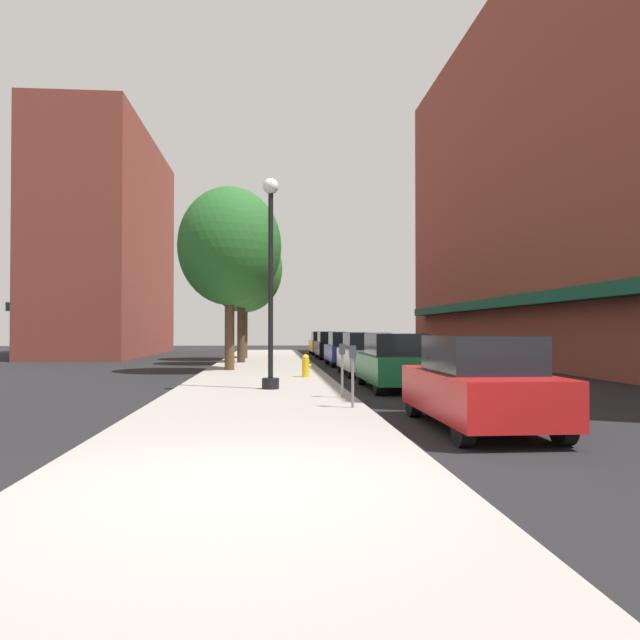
{
  "coord_description": "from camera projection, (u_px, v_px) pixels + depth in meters",
  "views": [
    {
      "loc": [
        0.34,
        -6.57,
        1.76
      ],
      "look_at": [
        2.04,
        14.73,
        2.11
      ],
      "focal_mm": 34.14,
      "sensor_mm": 36.0,
      "label": 1
    }
  ],
  "objects": [
    {
      "name": "car_yellow",
      "position": [
        323.0,
        343.0,
        43.37
      ],
      "size": [
        1.8,
        4.3,
        1.66
      ],
      "rotation": [
        0.0,
        0.0,
        0.01
      ],
      "color": "black",
      "rests_on": "ground"
    },
    {
      "name": "tree_near",
      "position": [
        244.0,
        269.0,
        35.64
      ],
      "size": [
        4.46,
        4.46,
        7.8
      ],
      "color": "#4C3823",
      "rests_on": "sidewalk_slab"
    },
    {
      "name": "lamppost",
      "position": [
        271.0,
        279.0,
        16.99
      ],
      "size": [
        0.48,
        0.48,
        5.9
      ],
      "color": "black",
      "rests_on": "sidewalk_slab"
    },
    {
      "name": "parking_meter_far",
      "position": [
        342.0,
        363.0,
        14.75
      ],
      "size": [
        0.14,
        0.09,
        1.31
      ],
      "color": "slate",
      "rests_on": "sidewalk_slab"
    },
    {
      "name": "sidewalk_slab",
      "position": [
        263.0,
        371.0,
        25.43
      ],
      "size": [
        4.8,
        50.0,
        0.12
      ],
      "primitive_type": "cube",
      "color": "gray",
      "rests_on": "ground"
    },
    {
      "name": "ground_plane",
      "position": [
        362.0,
        373.0,
        24.75
      ],
      "size": [
        90.0,
        90.0,
        0.0
      ],
      "primitive_type": "plane",
      "color": "black"
    },
    {
      "name": "building_far_background",
      "position": [
        110.0,
        247.0,
        42.62
      ],
      "size": [
        6.8,
        18.0,
        15.16
      ],
      "color": "brown",
      "rests_on": "ground"
    },
    {
      "name": "car_white",
      "position": [
        366.0,
        354.0,
        23.68
      ],
      "size": [
        1.8,
        4.3,
        1.66
      ],
      "rotation": [
        0.0,
        0.0,
        0.0
      ],
      "color": "black",
      "rests_on": "ground"
    },
    {
      "name": "car_black",
      "position": [
        331.0,
        346.0,
        37.33
      ],
      "size": [
        1.8,
        4.3,
        1.66
      ],
      "rotation": [
        0.0,
        0.0,
        -0.02
      ],
      "color": "black",
      "rests_on": "ground"
    },
    {
      "name": "car_red",
      "position": [
        478.0,
        384.0,
        10.77
      ],
      "size": [
        1.8,
        4.3,
        1.66
      ],
      "rotation": [
        0.0,
        0.0,
        -0.02
      ],
      "color": "black",
      "rests_on": "ground"
    },
    {
      "name": "tree_mid",
      "position": [
        230.0,
        247.0,
        25.07
      ],
      "size": [
        4.25,
        4.25,
        7.55
      ],
      "color": "#4C3823",
      "rests_on": "sidewalk_slab"
    },
    {
      "name": "fire_hydrant",
      "position": [
        306.0,
        366.0,
        21.24
      ],
      "size": [
        0.33,
        0.26,
        0.79
      ],
      "color": "gold",
      "rests_on": "sidewalk_slab"
    },
    {
      "name": "car_blue",
      "position": [
        346.0,
        349.0,
        29.99
      ],
      "size": [
        1.8,
        4.3,
        1.66
      ],
      "rotation": [
        0.0,
        0.0,
        0.04
      ],
      "color": "black",
      "rests_on": "ground"
    },
    {
      "name": "car_green",
      "position": [
        395.0,
        362.0,
        17.99
      ],
      "size": [
        1.8,
        4.3,
        1.66
      ],
      "rotation": [
        0.0,
        0.0,
        0.02
      ],
      "color": "black",
      "rests_on": "ground"
    },
    {
      "name": "parking_meter_near",
      "position": [
        353.0,
        368.0,
        12.84
      ],
      "size": [
        0.14,
        0.09,
        1.31
      ],
      "color": "slate",
      "rests_on": "sidewalk_slab"
    },
    {
      "name": "building_right_brick",
      "position": [
        572.0,
        166.0,
        29.77
      ],
      "size": [
        6.8,
        40.0,
        19.68
      ],
      "color": "brown",
      "rests_on": "ground"
    },
    {
      "name": "tree_far",
      "position": [
        241.0,
        267.0,
        30.9
      ],
      "size": [
        3.71,
        3.71,
        7.03
      ],
      "color": "#422D1E",
      "rests_on": "sidewalk_slab"
    }
  ]
}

